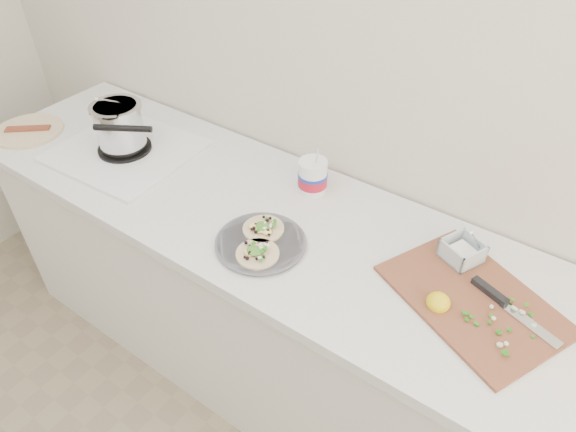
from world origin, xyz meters
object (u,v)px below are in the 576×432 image
Objects in this scene: taco_plate at (261,241)px; cutboard at (474,293)px; stove at (122,135)px; bacon_plate at (28,131)px; tub at (313,175)px.

cutboard is at bearing 15.74° from taco_plate.
bacon_plate is (-0.43, -0.12, -0.07)m from stove.
bacon_plate is at bearing -167.27° from stove.
stove is at bearing -152.83° from cutboard.
tub is 1.18m from bacon_plate.
cutboard is at bearing -0.59° from stove.
cutboard reaches higher than bacon_plate.
stove reaches higher than taco_plate.
stove reaches higher than tub.
cutboard is (0.60, 0.17, 0.00)m from taco_plate.
stove is 0.73m from tub.
cutboard is at bearing 5.91° from bacon_plate.
taco_plate is at bearing -139.63° from cutboard.
stove is 2.28× the size of tub.
taco_plate is 1.04× the size of bacon_plate.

